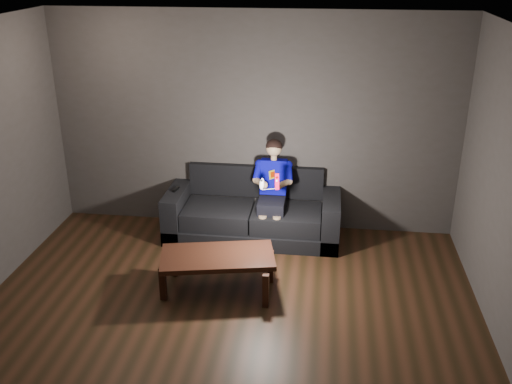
# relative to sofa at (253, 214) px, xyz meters

# --- Properties ---
(floor) EXTENTS (5.00, 5.00, 0.00)m
(floor) POSITION_rel_sofa_xyz_m (-0.04, -2.20, -0.27)
(floor) COLOR black
(floor) RESTS_ON ground
(back_wall) EXTENTS (5.00, 0.04, 2.70)m
(back_wall) POSITION_rel_sofa_xyz_m (-0.04, 0.30, 1.08)
(back_wall) COLOR #3E3936
(back_wall) RESTS_ON ground
(ceiling) EXTENTS (5.00, 5.00, 0.02)m
(ceiling) POSITION_rel_sofa_xyz_m (-0.04, -2.20, 2.43)
(ceiling) COLOR beige
(ceiling) RESTS_ON back_wall
(sofa) EXTENTS (2.12, 0.92, 0.82)m
(sofa) POSITION_rel_sofa_xyz_m (0.00, 0.00, 0.00)
(sofa) COLOR black
(sofa) RESTS_ON floor
(child) EXTENTS (0.47, 0.58, 1.17)m
(child) POSITION_rel_sofa_xyz_m (0.24, -0.05, 0.45)
(child) COLOR black
(child) RESTS_ON sofa
(wii_remote_red) EXTENTS (0.06, 0.08, 0.19)m
(wii_remote_red) POSITION_rel_sofa_xyz_m (0.33, -0.50, 0.66)
(wii_remote_red) COLOR red
(wii_remote_red) RESTS_ON child
(nunchuk_white) EXTENTS (0.07, 0.09, 0.14)m
(nunchuk_white) POSITION_rel_sofa_xyz_m (0.16, -0.50, 0.62)
(nunchuk_white) COLOR white
(nunchuk_white) RESTS_ON child
(wii_remote_black) EXTENTS (0.06, 0.14, 0.03)m
(wii_remote_black) POSITION_rel_sofa_xyz_m (-0.95, -0.08, 0.32)
(wii_remote_black) COLOR black
(wii_remote_black) RESTS_ON sofa
(coffee_table) EXTENTS (1.25, 0.80, 0.42)m
(coffee_table) POSITION_rel_sofa_xyz_m (-0.20, -1.33, 0.10)
(coffee_table) COLOR black
(coffee_table) RESTS_ON floor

